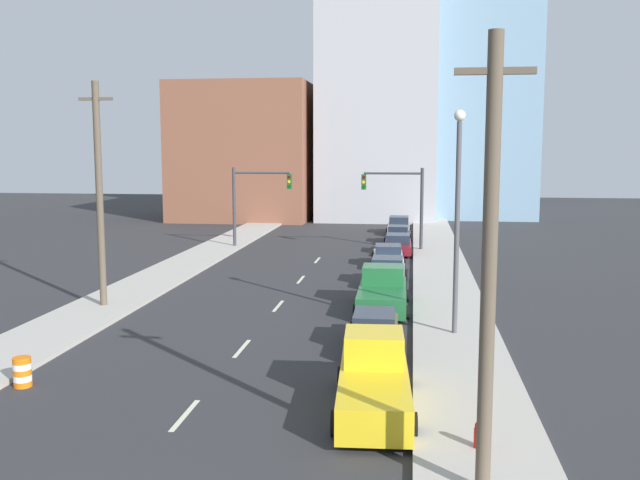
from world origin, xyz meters
TOP-DOWN VIEW (x-y plane):
  - sidewalk_left at (-8.06, 46.78)m, footprint 3.41×93.55m
  - sidewalk_right at (8.06, 46.78)m, footprint 3.41×93.55m
  - lane_stripe_at_8m at (0.00, 7.82)m, footprint 0.16×2.40m
  - lane_stripe_at_15m at (0.00, 14.58)m, footprint 0.16×2.40m
  - lane_stripe_at_22m at (0.00, 21.85)m, footprint 0.16×2.40m
  - lane_stripe_at_29m at (0.00, 28.75)m, footprint 0.16×2.40m
  - lane_stripe_at_36m at (0.00, 35.84)m, footprint 0.16×2.40m
  - building_brick_left at (-11.29, 65.03)m, footprint 14.00×16.00m
  - building_office_center at (2.50, 69.03)m, footprint 12.00×20.00m
  - building_glass_right at (12.47, 73.03)m, footprint 13.00×20.00m
  - traffic_signal_left at (-5.64, 40.93)m, footprint 4.48×0.35m
  - traffic_signal_right at (5.62, 40.93)m, footprint 4.48×0.35m
  - utility_pole_right_near at (7.83, 4.05)m, footprint 1.60×0.32m
  - utility_pole_left_mid at (-8.00, 20.31)m, footprint 1.60×0.32m
  - traffic_barrel at (-5.82, 9.50)m, footprint 0.56×0.56m
  - street_lamp at (7.98, 17.30)m, footprint 0.44×0.44m
  - fire_hydrant at (7.96, 6.27)m, footprint 0.26×0.26m
  - pickup_truck_yellow at (5.23, 9.02)m, footprint 2.48×6.12m
  - sedan_brown at (4.90, 15.35)m, footprint 2.07×4.76m
  - pickup_truck_green at (4.93, 21.96)m, footprint 2.52×5.72m
  - sedan_gray at (4.94, 27.89)m, footprint 2.18×4.28m
  - sedan_white at (4.77, 34.01)m, footprint 2.27×4.53m
  - sedan_maroon at (5.27, 39.48)m, footprint 2.18×4.71m
  - sedan_navy at (5.19, 45.17)m, footprint 2.14×4.28m
  - sedan_tan at (5.11, 51.41)m, footprint 2.15×4.74m

SIDE VIEW (x-z plane):
  - lane_stripe_at_8m at x=0.00m, z-range 0.00..0.01m
  - lane_stripe_at_15m at x=0.00m, z-range 0.00..0.01m
  - lane_stripe_at_22m at x=0.00m, z-range 0.00..0.01m
  - lane_stripe_at_29m at x=0.00m, z-range 0.00..0.01m
  - lane_stripe_at_36m at x=0.00m, z-range 0.00..0.01m
  - sidewalk_left at x=-8.06m, z-range 0.00..0.17m
  - sidewalk_right at x=8.06m, z-range 0.00..0.17m
  - fire_hydrant at x=7.96m, z-range 0.00..0.83m
  - traffic_barrel at x=-5.82m, z-range 0.00..0.95m
  - sedan_brown at x=4.90m, z-range -0.06..1.30m
  - sedan_navy at x=5.19m, z-range -0.06..1.32m
  - sedan_white at x=4.77m, z-range -0.05..1.32m
  - sedan_maroon at x=5.27m, z-range -0.06..1.34m
  - sedan_gray at x=4.94m, z-range -0.07..1.44m
  - sedan_tan at x=5.11m, z-range -0.07..1.45m
  - pickup_truck_green at x=4.93m, z-range -0.18..1.74m
  - pickup_truck_yellow at x=5.23m, z-range -0.19..1.89m
  - traffic_signal_left at x=-5.64m, z-range 0.91..6.94m
  - traffic_signal_right at x=5.62m, z-range 0.91..6.94m
  - utility_pole_right_near at x=7.83m, z-range 0.12..9.89m
  - street_lamp at x=7.98m, z-range 0.67..9.58m
  - utility_pole_left_mid at x=-8.00m, z-range 0.13..10.57m
  - building_brick_left at x=-11.29m, z-range 0.00..14.05m
  - building_office_center at x=2.50m, z-range 0.00..30.71m
  - building_glass_right at x=12.47m, z-range 0.00..33.04m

